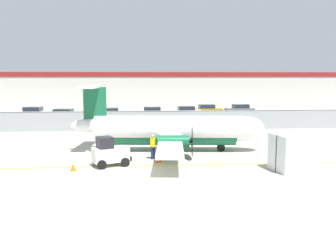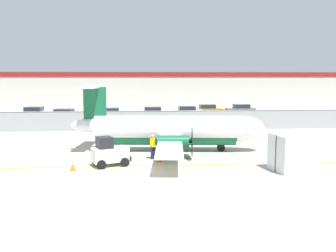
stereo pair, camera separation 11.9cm
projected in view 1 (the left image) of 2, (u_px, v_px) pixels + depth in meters
The scene contains 18 objects.
ground_plane at pixel (156, 166), 23.69m from camera, with size 140.00×140.00×0.01m.
perimeter_fence at pixel (148, 120), 39.35m from camera, with size 98.00×0.10×2.10m.
parking_lot_strip at pixel (145, 118), 50.85m from camera, with size 98.00×17.00×0.12m.
background_building at pixel (142, 90), 68.71m from camera, with size 91.00×8.10×6.50m.
commuter_airplane at pixel (173, 130), 28.13m from camera, with size 14.61×16.08×4.92m.
baggage_tug at pixel (110, 153), 23.49m from camera, with size 2.57×2.05×1.88m.
ground_crew_worker at pixel (153, 145), 25.51m from camera, with size 0.48×0.48×1.70m.
cargo_container at pixel (294, 153), 22.27m from camera, with size 2.71×2.38×2.20m.
traffic_cone_near_left at pixel (159, 157), 24.66m from camera, with size 0.36×0.36×0.64m.
traffic_cone_near_right at pixel (276, 156), 24.96m from camera, with size 0.36×0.36×0.64m.
traffic_cone_far_left at pixel (73, 166), 22.36m from camera, with size 0.36×0.36×0.64m.
parked_car_0 at pixel (34, 113), 49.60m from camera, with size 4.39×2.43×1.58m.
parked_car_1 at pixel (63, 115), 46.49m from camera, with size 4.39×2.45×1.58m.
parked_car_2 at pixel (108, 114), 47.83m from camera, with size 4.36×2.37×1.58m.
parked_car_3 at pixel (151, 113), 49.63m from camera, with size 4.22×2.05×1.58m.
parked_car_4 at pixel (187, 112), 50.98m from camera, with size 4.27×2.15×1.58m.
parked_car_5 at pixel (207, 110), 54.21m from camera, with size 4.26×2.12×1.58m.
parked_car_6 at pixel (240, 110), 54.61m from camera, with size 4.30×2.21×1.58m.
Camera 1 is at (-1.18, -21.15, 5.54)m, focal length 40.00 mm.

